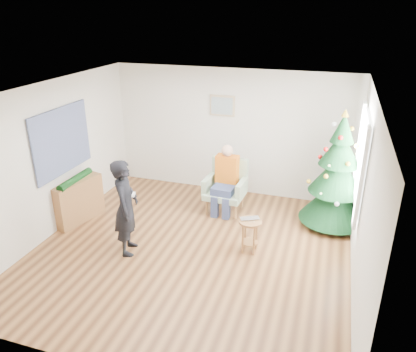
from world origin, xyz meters
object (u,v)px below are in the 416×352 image
(armchair, at_px, (226,192))
(standing_man, at_px, (126,207))
(stool, at_px, (250,235))
(console, at_px, (78,201))
(christmas_tree, at_px, (337,175))

(armchair, height_order, standing_man, standing_man)
(armchair, xyz_separation_m, standing_man, (-1.11, -1.89, 0.42))
(stool, relative_size, console, 0.56)
(standing_man, height_order, console, standing_man)
(standing_man, bearing_deg, christmas_tree, -75.43)
(stool, xyz_separation_m, standing_man, (-1.87, -0.59, 0.50))
(stool, height_order, standing_man, standing_man)
(standing_man, distance_m, console, 1.56)
(christmas_tree, relative_size, console, 2.15)
(christmas_tree, relative_size, standing_man, 1.36)
(christmas_tree, bearing_deg, armchair, -179.15)
(armchair, relative_size, console, 1.00)
(armchair, bearing_deg, console, -150.23)
(christmas_tree, xyz_separation_m, standing_man, (-3.11, -1.92, -0.18))
(standing_man, relative_size, console, 1.58)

